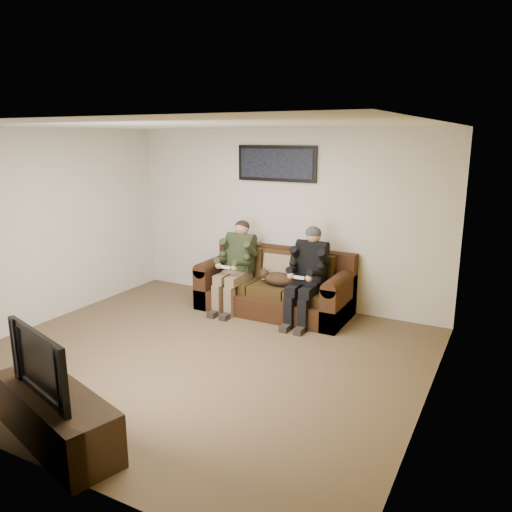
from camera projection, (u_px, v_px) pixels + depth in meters
The scene contains 16 objects.
floor at pixel (200, 355), 5.81m from camera, with size 5.00×5.00×0.00m, color brown.
ceiling at pixel (194, 125), 5.20m from camera, with size 5.00×5.00×0.00m, color silver.
wall_back at pixel (283, 218), 7.43m from camera, with size 5.00×5.00×0.00m, color beige.
wall_front at pixel (18, 306), 3.57m from camera, with size 5.00×5.00×0.00m, color beige.
wall_left at pixel (42, 228), 6.64m from camera, with size 4.50×4.50×0.00m, color beige.
wall_right at pixel (434, 275), 4.36m from camera, with size 4.50×4.50×0.00m, color beige.
accent_wall_right at pixel (432, 275), 4.37m from camera, with size 4.50×4.50×0.00m, color #A68410.
sofa at pixel (276, 288), 7.25m from camera, with size 2.18×0.94×0.89m.
throw_pillow at pixel (278, 268), 7.22m from camera, with size 0.42×0.12×0.40m, color #806B54.
throw_blanket at pixel (246, 243), 7.66m from camera, with size 0.45×0.22×0.08m, color tan.
person_left at pixel (236, 260), 7.26m from camera, with size 0.51×0.87×1.29m.
person_right at pixel (308, 270), 6.75m from camera, with size 0.51×0.86×1.30m.
cat at pixel (278, 279), 7.02m from camera, with size 0.66×0.26×0.24m.
framed_poster at pixel (277, 163), 7.26m from camera, with size 1.25×0.05×0.52m.
tv_stand at pixel (56, 417), 4.13m from camera, with size 1.44×0.46×0.45m, color black.
television at pixel (50, 360), 4.01m from camera, with size 0.97×0.13×0.56m, color black.
Camera 1 is at (3.10, -4.44, 2.49)m, focal length 35.00 mm.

